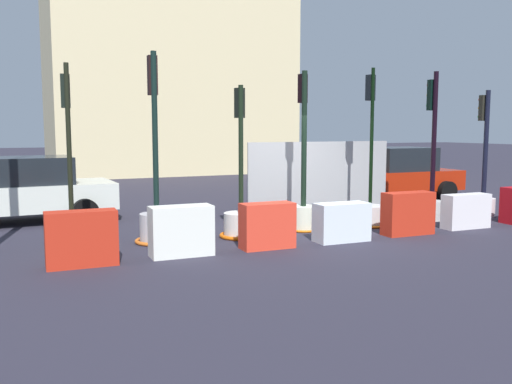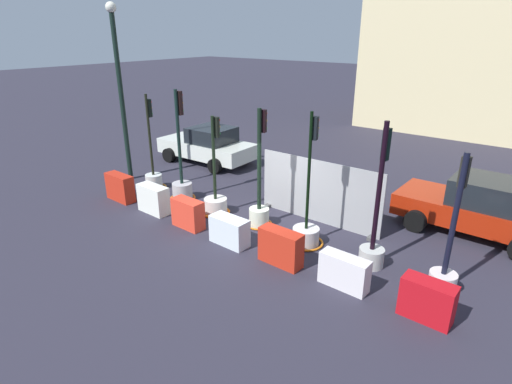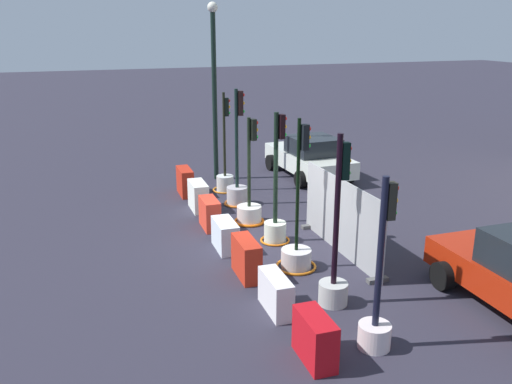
% 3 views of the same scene
% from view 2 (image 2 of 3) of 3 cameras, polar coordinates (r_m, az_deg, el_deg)
% --- Properties ---
extents(ground_plane, '(120.00, 120.00, 0.00)m').
position_cam_2_polar(ground_plane, '(11.91, -0.12, -5.25)').
color(ground_plane, '#2A2835').
extents(traffic_light_0, '(0.88, 0.88, 3.38)m').
position_cam_2_polar(traffic_light_0, '(15.25, -14.01, 2.33)').
color(traffic_light_0, silver).
rests_on(traffic_light_0, ground_plane).
extents(traffic_light_1, '(0.86, 0.86, 3.67)m').
position_cam_2_polar(traffic_light_1, '(14.04, -10.22, 1.35)').
color(traffic_light_1, '#B1ACB1').
rests_on(traffic_light_1, ground_plane).
extents(traffic_light_2, '(0.89, 0.89, 3.08)m').
position_cam_2_polar(traffic_light_2, '(12.82, -5.61, -1.15)').
color(traffic_light_2, silver).
rests_on(traffic_light_2, ground_plane).
extents(traffic_light_3, '(0.79, 0.79, 3.44)m').
position_cam_2_polar(traffic_light_3, '(11.92, 0.47, -1.62)').
color(traffic_light_3, silver).
rests_on(traffic_light_3, ground_plane).
extents(traffic_light_4, '(0.97, 0.97, 3.57)m').
position_cam_2_polar(traffic_light_4, '(11.06, 6.99, -4.91)').
color(traffic_light_4, silver).
rests_on(traffic_light_4, ground_plane).
extents(traffic_light_5, '(0.60, 0.60, 3.56)m').
position_cam_2_polar(traffic_light_5, '(10.24, 15.99, -5.99)').
color(traffic_light_5, '#B4B5B2').
rests_on(traffic_light_5, ground_plane).
extents(traffic_light_6, '(0.59, 0.59, 3.17)m').
position_cam_2_polar(traffic_light_6, '(9.85, 24.84, -8.76)').
color(traffic_light_6, silver).
rests_on(traffic_light_6, ground_plane).
extents(construction_barrier_0, '(1.13, 0.43, 0.90)m').
position_cam_2_polar(construction_barrier_0, '(14.52, -18.31, 0.61)').
color(construction_barrier_0, red).
rests_on(construction_barrier_0, ground_plane).
extents(construction_barrier_1, '(1.10, 0.48, 0.88)m').
position_cam_2_polar(construction_barrier_1, '(13.26, -14.02, -0.96)').
color(construction_barrier_1, white).
rests_on(construction_barrier_1, ground_plane).
extents(construction_barrier_2, '(1.01, 0.45, 0.85)m').
position_cam_2_polar(construction_barrier_2, '(12.06, -9.40, -2.98)').
color(construction_barrier_2, red).
rests_on(construction_barrier_2, ground_plane).
extents(construction_barrier_3, '(1.10, 0.51, 0.76)m').
position_cam_2_polar(construction_barrier_3, '(11.03, -3.70, -5.41)').
color(construction_barrier_3, silver).
rests_on(construction_barrier_3, ground_plane).
extents(construction_barrier_4, '(1.12, 0.44, 0.89)m').
position_cam_2_polar(construction_barrier_4, '(10.10, 3.44, -7.66)').
color(construction_barrier_4, red).
rests_on(construction_barrier_4, ground_plane).
extents(construction_barrier_5, '(1.12, 0.41, 0.77)m').
position_cam_2_polar(construction_barrier_5, '(9.47, 12.11, -10.76)').
color(construction_barrier_5, silver).
rests_on(construction_barrier_5, ground_plane).
extents(construction_barrier_6, '(1.02, 0.46, 0.85)m').
position_cam_2_polar(construction_barrier_6, '(9.00, 22.61, -13.69)').
color(construction_barrier_6, red).
rests_on(construction_barrier_6, ground_plane).
extents(car_red_compact, '(4.27, 2.23, 1.63)m').
position_cam_2_polar(car_red_compact, '(12.99, 28.59, -1.85)').
color(car_red_compact, '#A61F0A').
rests_on(car_red_compact, ground_plane).
extents(car_white_van, '(4.33, 2.33, 1.55)m').
position_cam_2_polar(car_white_van, '(17.92, -6.67, 6.45)').
color(car_white_van, silver).
rests_on(car_white_van, ground_plane).
extents(street_lamp_post, '(0.36, 0.36, 6.26)m').
position_cam_2_polar(street_lamp_post, '(15.89, -18.35, 14.14)').
color(street_lamp_post, black).
rests_on(street_lamp_post, ground_plane).
extents(site_fence_panel, '(3.95, 0.50, 1.90)m').
position_cam_2_polar(site_fence_panel, '(12.22, 8.65, -0.16)').
color(site_fence_panel, '#9A9C9E').
rests_on(site_fence_panel, ground_plane).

